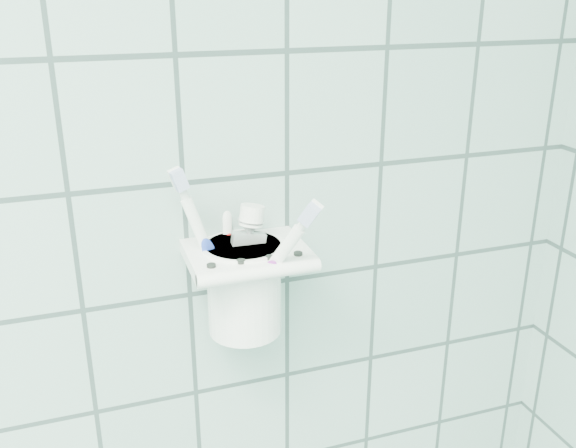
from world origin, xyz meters
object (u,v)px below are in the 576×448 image
Objects in this scene: cup at (244,285)px; toothbrush_pink at (235,242)px; holder_bracket at (247,255)px; toothbrush_orange at (228,241)px; toothpaste_tube at (236,261)px; toothbrush_blue at (227,253)px.

cup is 0.05m from toothbrush_pink.
cup is at bearing -37.07° from toothbrush_pink.
holder_bracket is at bearing -48.51° from toothbrush_pink.
toothbrush_orange reaches higher than holder_bracket.
toothbrush_orange is at bearing 127.33° from toothpaste_tube.
toothpaste_tube reaches higher than holder_bracket.
toothpaste_tube is at bearing -15.68° from toothbrush_blue.
toothbrush_blue is at bearing -73.98° from toothbrush_orange.
cup is 0.03m from toothpaste_tube.
toothbrush_pink is at bearing 155.34° from cup.
toothbrush_pink reaches higher than toothbrush_blue.
cup is 0.72× the size of toothpaste_tube.
cup is at bearing 29.84° from toothbrush_orange.
toothbrush_orange reaches higher than toothbrush_blue.
toothbrush_blue is at bearing 177.01° from toothpaste_tube.
holder_bracket is at bearing 10.93° from toothpaste_tube.
toothbrush_orange is (-0.02, 0.01, 0.02)m from holder_bracket.
cup is 0.54× the size of toothbrush_pink.
cup is at bearing 122.68° from holder_bracket.
toothbrush_pink reaches higher than holder_bracket.
toothbrush_pink is (-0.01, 0.00, 0.05)m from cup.
toothbrush_blue is (-0.01, -0.01, -0.01)m from toothbrush_pink.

